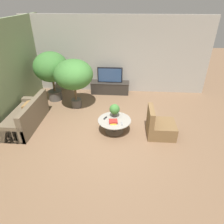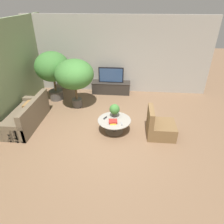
% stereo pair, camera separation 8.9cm
% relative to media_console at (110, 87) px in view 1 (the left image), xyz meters
% --- Properties ---
extents(ground_plane, '(24.00, 24.00, 0.00)m').
position_rel_media_console_xyz_m(ground_plane, '(0.18, -2.94, -0.25)').
color(ground_plane, brown).
extents(back_wall_stone, '(7.40, 0.12, 3.00)m').
position_rel_media_console_xyz_m(back_wall_stone, '(0.18, 0.32, 1.25)').
color(back_wall_stone, '#A39E93').
rests_on(back_wall_stone, ground).
extents(media_console, '(1.58, 0.50, 0.49)m').
position_rel_media_console_xyz_m(media_console, '(0.00, 0.00, 0.00)').
color(media_console, '#2D2823').
rests_on(media_console, ground).
extents(television, '(1.01, 0.13, 0.61)m').
position_rel_media_console_xyz_m(television, '(0.00, -0.00, 0.54)').
color(television, black).
rests_on(television, media_console).
extents(coffee_table, '(0.98, 0.98, 0.41)m').
position_rel_media_console_xyz_m(coffee_table, '(0.36, -2.78, 0.04)').
color(coffee_table, '#756656').
rests_on(coffee_table, ground).
extents(couch_by_wall, '(0.84, 1.90, 0.84)m').
position_rel_media_console_xyz_m(couch_by_wall, '(-2.41, -2.62, 0.04)').
color(couch_by_wall, brown).
rests_on(couch_by_wall, ground).
extents(armchair_wicker, '(0.80, 0.76, 0.86)m').
position_rel_media_console_xyz_m(armchair_wicker, '(1.67, -2.83, 0.02)').
color(armchair_wicker, brown).
rests_on(armchair_wicker, ground).
extents(potted_palm_tall, '(1.26, 1.26, 1.86)m').
position_rel_media_console_xyz_m(potted_palm_tall, '(-2.10, -0.77, 1.01)').
color(potted_palm_tall, '#514C47').
rests_on(potted_palm_tall, ground).
extents(potted_palm_corner, '(1.33, 1.33, 1.75)m').
position_rel_media_console_xyz_m(potted_palm_corner, '(-1.14, -1.30, 0.97)').
color(potted_palm_corner, '#514C47').
rests_on(potted_palm_corner, ground).
extents(potted_plant_tabletop, '(0.31, 0.31, 0.40)m').
position_rel_media_console_xyz_m(potted_plant_tabletop, '(0.35, -2.58, 0.39)').
color(potted_plant_tabletop, '#514C47').
rests_on(potted_plant_tabletop, coffee_table).
extents(book_stack, '(0.27, 0.32, 0.07)m').
position_rel_media_console_xyz_m(book_stack, '(0.33, -2.91, 0.19)').
color(book_stack, gold).
rests_on(book_stack, coffee_table).
extents(remote_black, '(0.11, 0.16, 0.02)m').
position_rel_media_console_xyz_m(remote_black, '(0.08, -2.70, 0.17)').
color(remote_black, black).
rests_on(remote_black, coffee_table).
extents(remote_silver, '(0.06, 0.16, 0.02)m').
position_rel_media_console_xyz_m(remote_silver, '(0.59, -2.97, 0.17)').
color(remote_silver, gray).
rests_on(remote_silver, coffee_table).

